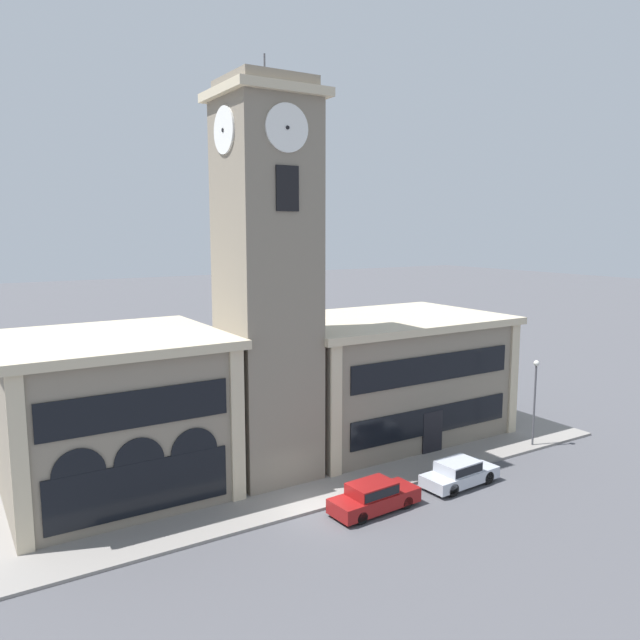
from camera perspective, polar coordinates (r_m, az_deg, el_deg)
ground_plane at (r=31.57m, az=-0.03°, el=-17.12°), size 300.00×300.00×0.00m
sidewalk_kerb at (r=37.43m, az=-6.11°, el=-12.84°), size 42.50×14.60×0.15m
clock_tower at (r=33.21m, az=-4.85°, el=3.19°), size 5.18×5.18×22.31m
town_hall_left_wing at (r=34.12m, az=-18.49°, el=-8.14°), size 11.13×10.28×8.24m
town_hall_right_wing at (r=41.70m, az=5.87°, el=-5.03°), size 15.41×10.28×7.87m
parked_car_near at (r=31.47m, az=4.93°, el=-15.74°), size 4.72×1.98×1.44m
parked_car_mid at (r=34.93m, az=12.60°, el=-13.44°), size 4.52×2.01×1.39m
street_lamp at (r=41.03m, az=19.07°, el=-6.00°), size 0.36×0.36×5.41m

